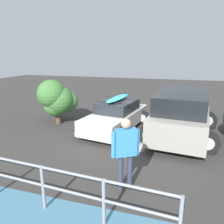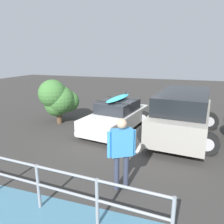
{
  "view_description": "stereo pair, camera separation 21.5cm",
  "coord_description": "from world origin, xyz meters",
  "px_view_note": "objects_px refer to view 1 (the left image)",
  "views": [
    {
      "loc": [
        -1.96,
        8.37,
        3.24
      ],
      "look_at": [
        0.58,
        0.09,
        0.95
      ],
      "focal_mm": 35.0,
      "sensor_mm": 36.0,
      "label": 1
    },
    {
      "loc": [
        -2.16,
        8.3,
        3.24
      ],
      "look_at": [
        0.58,
        0.09,
        0.95
      ],
      "focal_mm": 35.0,
      "sensor_mm": 36.0,
      "label": 2
    }
  ],
  "objects_px": {
    "person_bystander": "(126,148)",
    "bush_near_left": "(56,100)",
    "suv_car": "(182,113)",
    "sedan_car": "(116,116)"
  },
  "relations": [
    {
      "from": "bush_near_left",
      "to": "person_bystander",
      "type": "bearing_deg",
      "value": 135.86
    },
    {
      "from": "person_bystander",
      "to": "bush_near_left",
      "type": "xyz_separation_m",
      "value": [
        4.46,
        -4.33,
        0.06
      ]
    },
    {
      "from": "suv_car",
      "to": "person_bystander",
      "type": "height_order",
      "value": "suv_car"
    },
    {
      "from": "sedan_car",
      "to": "person_bystander",
      "type": "relative_size",
      "value": 2.3
    },
    {
      "from": "sedan_car",
      "to": "bush_near_left",
      "type": "bearing_deg",
      "value": -1.88
    },
    {
      "from": "sedan_car",
      "to": "bush_near_left",
      "type": "relative_size",
      "value": 1.96
    },
    {
      "from": "sedan_car",
      "to": "bush_near_left",
      "type": "height_order",
      "value": "bush_near_left"
    },
    {
      "from": "person_bystander",
      "to": "bush_near_left",
      "type": "relative_size",
      "value": 0.85
    },
    {
      "from": "suv_car",
      "to": "bush_near_left",
      "type": "xyz_separation_m",
      "value": [
        5.77,
        -0.14,
        0.19
      ]
    },
    {
      "from": "sedan_car",
      "to": "bush_near_left",
      "type": "distance_m",
      "value": 3.07
    }
  ]
}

